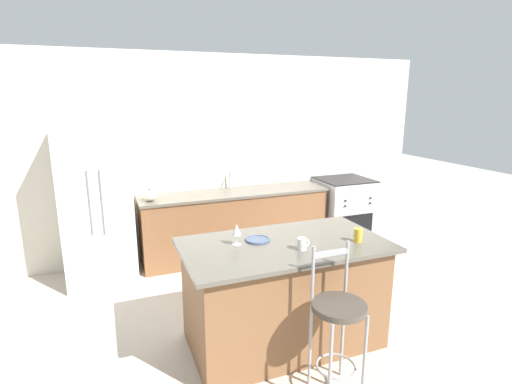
{
  "coord_description": "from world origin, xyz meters",
  "views": [
    {
      "loc": [
        -1.62,
        -4.6,
        2.17
      ],
      "look_at": [
        -0.09,
        -0.68,
        1.14
      ],
      "focal_mm": 28.0,
      "sensor_mm": 36.0,
      "label": 1
    }
  ],
  "objects_px": {
    "coffee_mug": "(302,244)",
    "bar_stool_near": "(338,320)",
    "oven_range": "(343,210)",
    "refrigerator": "(97,203)",
    "wine_glass": "(237,230)",
    "pumpkin_decoration": "(150,196)",
    "dinner_plate": "(258,240)",
    "tumbler_cup": "(358,235)"
  },
  "relations": [
    {
      "from": "refrigerator",
      "to": "dinner_plate",
      "type": "distance_m",
      "value": 2.25
    },
    {
      "from": "wine_glass",
      "to": "bar_stool_near",
      "type": "bearing_deg",
      "value": -59.35
    },
    {
      "from": "pumpkin_decoration",
      "to": "wine_glass",
      "type": "bearing_deg",
      "value": -75.17
    },
    {
      "from": "refrigerator",
      "to": "oven_range",
      "type": "relative_size",
      "value": 1.96
    },
    {
      "from": "refrigerator",
      "to": "bar_stool_near",
      "type": "distance_m",
      "value": 3.14
    },
    {
      "from": "oven_range",
      "to": "refrigerator",
      "type": "bearing_deg",
      "value": -179.63
    },
    {
      "from": "dinner_plate",
      "to": "tumbler_cup",
      "type": "xyz_separation_m",
      "value": [
        0.79,
        -0.34,
        0.05
      ]
    },
    {
      "from": "oven_range",
      "to": "bar_stool_near",
      "type": "height_order",
      "value": "bar_stool_near"
    },
    {
      "from": "coffee_mug",
      "to": "oven_range",
      "type": "bearing_deg",
      "value": 49.66
    },
    {
      "from": "refrigerator",
      "to": "coffee_mug",
      "type": "relative_size",
      "value": 17.21
    },
    {
      "from": "oven_range",
      "to": "bar_stool_near",
      "type": "xyz_separation_m",
      "value": [
        -1.83,
        -2.71,
        0.11
      ]
    },
    {
      "from": "dinner_plate",
      "to": "wine_glass",
      "type": "height_order",
      "value": "wine_glass"
    },
    {
      "from": "wine_glass",
      "to": "tumbler_cup",
      "type": "height_order",
      "value": "wine_glass"
    },
    {
      "from": "oven_range",
      "to": "pumpkin_decoration",
      "type": "height_order",
      "value": "pumpkin_decoration"
    },
    {
      "from": "wine_glass",
      "to": "oven_range",
      "type": "bearing_deg",
      "value": 39.2
    },
    {
      "from": "bar_stool_near",
      "to": "refrigerator",
      "type": "bearing_deg",
      "value": 120.46
    },
    {
      "from": "bar_stool_near",
      "to": "pumpkin_decoration",
      "type": "bearing_deg",
      "value": 110.06
    },
    {
      "from": "refrigerator",
      "to": "dinner_plate",
      "type": "relative_size",
      "value": 8.76
    },
    {
      "from": "wine_glass",
      "to": "coffee_mug",
      "type": "distance_m",
      "value": 0.55
    },
    {
      "from": "dinner_plate",
      "to": "coffee_mug",
      "type": "xyz_separation_m",
      "value": [
        0.26,
        -0.32,
        0.04
      ]
    },
    {
      "from": "dinner_plate",
      "to": "wine_glass",
      "type": "xyz_separation_m",
      "value": [
        -0.2,
        -0.03,
        0.12
      ]
    },
    {
      "from": "bar_stool_near",
      "to": "tumbler_cup",
      "type": "xyz_separation_m",
      "value": [
        0.51,
        0.51,
        0.41
      ]
    },
    {
      "from": "refrigerator",
      "to": "wine_glass",
      "type": "distance_m",
      "value": 2.17
    },
    {
      "from": "oven_range",
      "to": "wine_glass",
      "type": "relative_size",
      "value": 5.26
    },
    {
      "from": "refrigerator",
      "to": "pumpkin_decoration",
      "type": "bearing_deg",
      "value": -0.96
    },
    {
      "from": "wine_glass",
      "to": "coffee_mug",
      "type": "bearing_deg",
      "value": -32.64
    },
    {
      "from": "tumbler_cup",
      "to": "refrigerator",
      "type": "bearing_deg",
      "value": 133.82
    },
    {
      "from": "tumbler_cup",
      "to": "oven_range",
      "type": "bearing_deg",
      "value": 58.93
    },
    {
      "from": "bar_stool_near",
      "to": "wine_glass",
      "type": "distance_m",
      "value": 1.06
    },
    {
      "from": "coffee_mug",
      "to": "pumpkin_decoration",
      "type": "relative_size",
      "value": 0.64
    },
    {
      "from": "tumbler_cup",
      "to": "bar_stool_near",
      "type": "bearing_deg",
      "value": -134.78
    },
    {
      "from": "refrigerator",
      "to": "bar_stool_near",
      "type": "height_order",
      "value": "refrigerator"
    },
    {
      "from": "bar_stool_near",
      "to": "wine_glass",
      "type": "relative_size",
      "value": 6.18
    },
    {
      "from": "oven_range",
      "to": "tumbler_cup",
      "type": "height_order",
      "value": "tumbler_cup"
    },
    {
      "from": "refrigerator",
      "to": "wine_glass",
      "type": "bearing_deg",
      "value": -59.63
    },
    {
      "from": "refrigerator",
      "to": "pumpkin_decoration",
      "type": "height_order",
      "value": "refrigerator"
    },
    {
      "from": "bar_stool_near",
      "to": "coffee_mug",
      "type": "relative_size",
      "value": 10.3
    },
    {
      "from": "oven_range",
      "to": "dinner_plate",
      "type": "bearing_deg",
      "value": -138.69
    },
    {
      "from": "coffee_mug",
      "to": "bar_stool_near",
      "type": "bearing_deg",
      "value": -87.37
    },
    {
      "from": "oven_range",
      "to": "dinner_plate",
      "type": "relative_size",
      "value": 4.47
    },
    {
      "from": "pumpkin_decoration",
      "to": "bar_stool_near",
      "type": "bearing_deg",
      "value": -69.94
    },
    {
      "from": "dinner_plate",
      "to": "refrigerator",
      "type": "bearing_deg",
      "value": 125.14
    }
  ]
}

